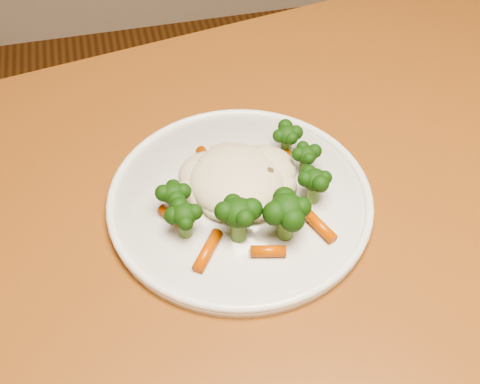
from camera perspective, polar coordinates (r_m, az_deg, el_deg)
The scene contains 3 objects.
dining_table at distance 0.72m, azimuth 7.94°, elevation -8.51°, with size 1.37×1.03×0.75m.
plate at distance 0.66m, azimuth 0.00°, elevation -0.81°, with size 0.29×0.29×0.01m, color white.
meal at distance 0.64m, azimuth 0.60°, elevation 0.57°, with size 0.19×0.17×0.05m.
Camera 1 is at (-0.23, -0.50, 1.25)m, focal length 45.00 mm.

